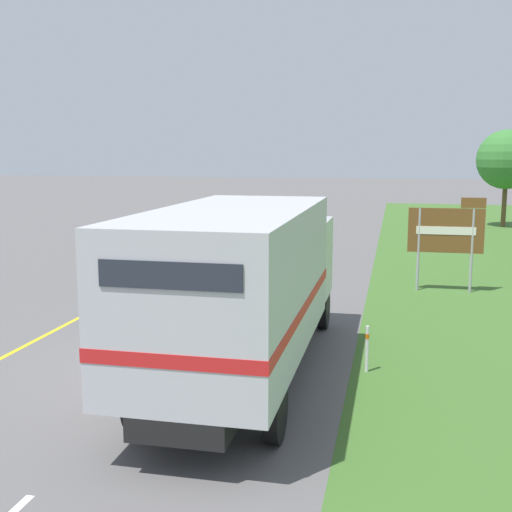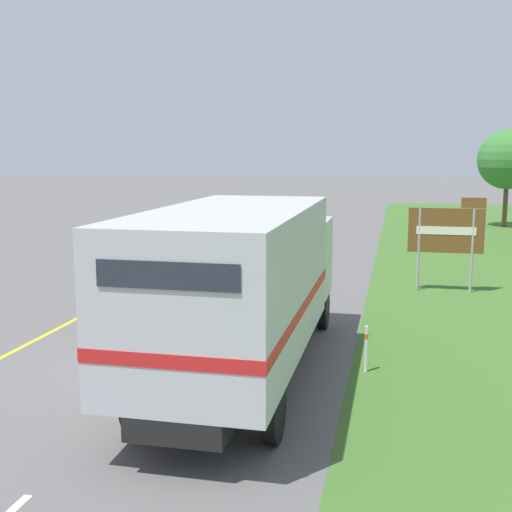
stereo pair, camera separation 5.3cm
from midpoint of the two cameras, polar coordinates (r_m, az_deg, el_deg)
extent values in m
plane|color=#5B5959|center=(13.47, -7.86, -9.81)|extent=(200.00, 200.00, 0.00)
cube|color=yellow|center=(27.58, -4.99, 0.06)|extent=(0.12, 61.94, 0.01)
cube|color=white|center=(13.67, -7.53, -9.51)|extent=(0.12, 2.60, 0.01)
cube|color=white|center=(19.77, -1.00, -3.56)|extent=(0.12, 2.60, 0.01)
cube|color=white|center=(26.11, 2.37, -0.43)|extent=(0.12, 2.60, 0.01)
cube|color=white|center=(32.56, 4.41, 1.47)|extent=(0.12, 2.60, 0.01)
cube|color=white|center=(39.06, 5.77, 2.74)|extent=(0.12, 2.60, 0.01)
cylinder|color=black|center=(16.56, -1.53, -4.31)|extent=(0.22, 1.00, 1.00)
cylinder|color=black|center=(16.18, 6.10, -4.69)|extent=(0.22, 1.00, 1.00)
cylinder|color=black|center=(10.59, -10.35, -12.40)|extent=(0.22, 1.00, 1.00)
cylinder|color=black|center=(9.99, 1.76, -13.60)|extent=(0.22, 1.00, 1.00)
cube|color=black|center=(12.80, -0.72, -7.56)|extent=(1.41, 8.75, 0.36)
cube|color=#B7B7BC|center=(11.45, -1.93, -2.08)|extent=(2.57, 6.65, 2.54)
cube|color=red|center=(11.55, -1.92, -4.25)|extent=(2.59, 6.67, 0.20)
cube|color=#232833|center=(8.19, -7.76, -1.74)|extent=(1.92, 0.03, 0.36)
cube|color=#B7B7BC|center=(15.72, 2.03, -0.18)|extent=(2.46, 2.10, 1.90)
cube|color=#283342|center=(16.72, 2.70, 1.21)|extent=(2.18, 0.03, 0.85)
cylinder|color=black|center=(28.78, -2.24, 1.13)|extent=(0.16, 0.66, 0.66)
cylinder|color=black|center=(28.45, 0.64, 1.04)|extent=(0.16, 0.66, 0.66)
cylinder|color=black|center=(26.37, -3.63, 0.37)|extent=(0.16, 0.66, 0.66)
cylinder|color=black|center=(26.00, -0.50, 0.26)|extent=(0.16, 0.66, 0.66)
cube|color=white|center=(27.33, -1.42, 1.60)|extent=(1.80, 4.08, 0.86)
cube|color=#282D38|center=(27.08, -1.51, 3.22)|extent=(1.55, 2.24, 0.73)
cube|color=red|center=(25.51, -3.90, 1.38)|extent=(0.20, 0.03, 0.14)
cube|color=red|center=(25.19, -1.14, 1.30)|extent=(0.20, 0.03, 0.14)
cylinder|color=#9E9EA3|center=(21.01, 14.32, 0.58)|extent=(0.09, 0.09, 2.65)
cylinder|color=#9E9EA3|center=(21.13, 18.72, 0.42)|extent=(0.09, 0.09, 2.65)
cube|color=brown|center=(20.98, 16.60, 2.18)|extent=(2.32, 0.06, 1.40)
cube|color=brown|center=(20.97, 18.87, 4.49)|extent=(0.74, 0.06, 0.32)
cube|color=silver|center=(20.94, 16.61, 2.17)|extent=(1.81, 0.02, 0.25)
cylinder|color=brown|center=(40.66, 21.30, 4.23)|extent=(0.27, 0.27, 2.57)
sphere|color=#387A33|center=(40.55, 21.53, 7.99)|extent=(3.47, 3.47, 3.47)
cylinder|color=white|center=(13.16, 9.87, -8.15)|extent=(0.07, 0.07, 0.95)
cylinder|color=orange|center=(13.08, 9.91, -7.04)|extent=(0.08, 0.08, 0.10)
camera|label=1|loc=(0.03, -89.92, 0.01)|focal=45.00mm
camera|label=2|loc=(0.03, 90.08, -0.01)|focal=45.00mm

